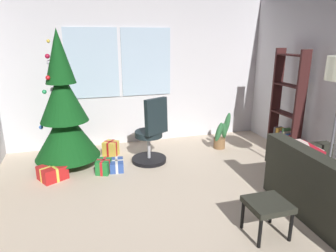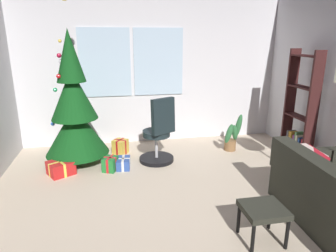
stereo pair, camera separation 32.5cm
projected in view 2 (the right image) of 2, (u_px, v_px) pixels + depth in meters
The scene contains 11 objects.
ground_plane at pixel (190, 232), 3.22m from camera, with size 4.79×5.75×0.10m, color beige.
wall_back_with_windows at pixel (151, 69), 5.56m from camera, with size 4.79×0.12×2.74m.
footstool at pixel (263, 212), 2.93m from camera, with size 0.41×0.38×0.38m.
holiday_tree at pixel (74, 111), 4.65m from camera, with size 0.98×0.98×2.55m.
gift_box_red at pixel (61, 168), 4.43m from camera, with size 0.45×0.44×0.21m.
gift_box_green at pixel (110, 164), 4.55m from camera, with size 0.26×0.28×0.22m.
gift_box_gold at pixel (120, 147), 5.21m from camera, with size 0.30×0.30×0.25m.
gift_box_blue at pixel (123, 163), 4.65m from camera, with size 0.23×0.32×0.16m.
office_chair at pixel (159, 137), 4.77m from camera, with size 0.57×0.58×1.07m.
bookshelf at pixel (300, 113), 4.78m from camera, with size 0.18×0.64×1.78m.
potted_plant at pixel (232, 137), 5.33m from camera, with size 0.49×0.39×0.64m.
Camera 2 is at (-0.75, -2.66, 1.96)m, focal length 32.14 mm.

